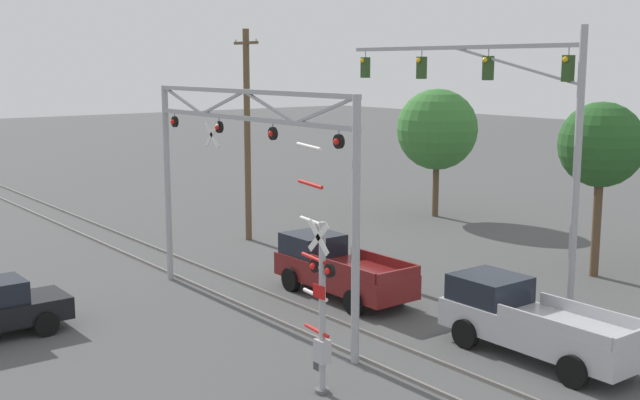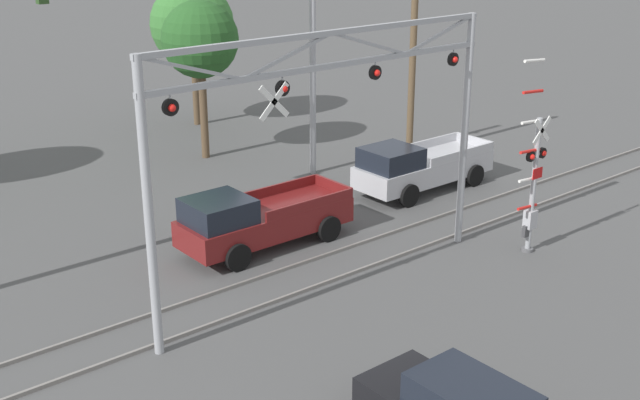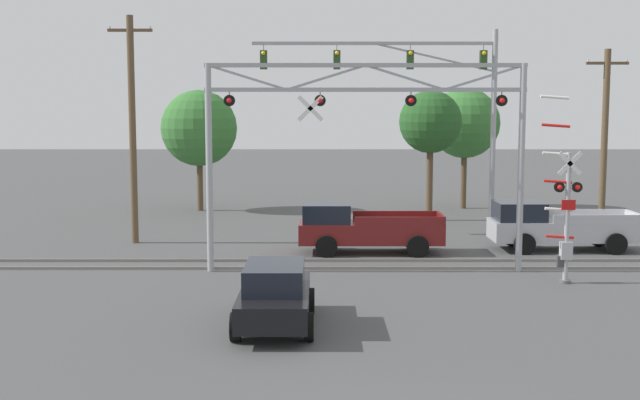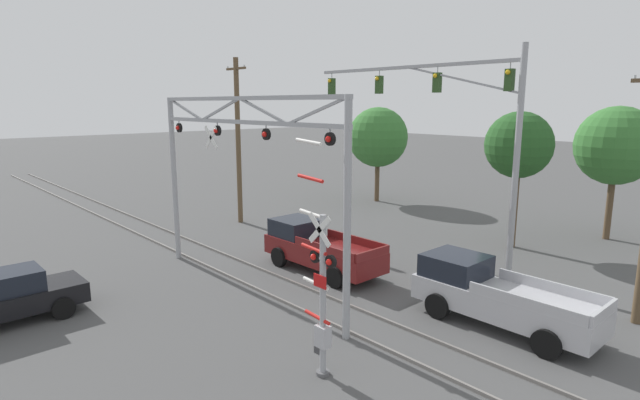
# 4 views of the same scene
# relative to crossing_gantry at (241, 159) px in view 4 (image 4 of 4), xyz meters

# --- Properties ---
(rail_track_near) EXTENTS (80.00, 0.08, 0.10)m
(rail_track_near) POSITION_rel_crossing_gantry_xyz_m (0.01, 0.28, -4.80)
(rail_track_near) COLOR gray
(rail_track_near) RESTS_ON ground_plane
(rail_track_far) EXTENTS (80.00, 0.08, 0.10)m
(rail_track_far) POSITION_rel_crossing_gantry_xyz_m (0.01, 1.72, -4.80)
(rail_track_far) COLOR gray
(rail_track_far) RESTS_ON ground_plane
(crossing_gantry) EXTENTS (10.74, 0.27, 7.03)m
(crossing_gantry) POSITION_rel_crossing_gantry_xyz_m (0.00, 0.00, 0.00)
(crossing_gantry) COLOR #9EA0A5
(crossing_gantry) RESTS_ON ground_plane
(crossing_signal_mast) EXTENTS (1.40, 0.35, 5.95)m
(crossing_signal_mast) POSITION_rel_crossing_gantry_xyz_m (6.24, -1.88, -2.71)
(crossing_signal_mast) COLOR #9EA0A5
(crossing_signal_mast) RESTS_ON ground_plane
(traffic_signal_span) EXTENTS (10.64, 0.39, 8.95)m
(traffic_signal_span) POSITION_rel_crossing_gantry_xyz_m (3.52, 8.20, 1.36)
(traffic_signal_span) COLOR #9EA0A5
(traffic_signal_span) RESTS_ON ground_plane
(pickup_truck_lead) EXTENTS (5.51, 2.14, 1.92)m
(pickup_truck_lead) POSITION_rel_crossing_gantry_xyz_m (0.13, 3.54, -3.91)
(pickup_truck_lead) COLOR maroon
(pickup_truck_lead) RESTS_ON ground_plane
(pickup_truck_following) EXTENTS (5.62, 2.14, 1.92)m
(pickup_truck_following) POSITION_rel_crossing_gantry_xyz_m (7.70, 4.10, -3.91)
(pickup_truck_following) COLOR #B7B7BC
(pickup_truck_following) RESTS_ON ground_plane
(sedan_waiting) EXTENTS (1.98, 4.33, 1.65)m
(sedan_waiting) POSITION_rel_crossing_gantry_xyz_m (-2.65, -7.07, -4.01)
(sedan_waiting) COLOR black
(sedan_waiting) RESTS_ON ground_plane
(utility_pole_left) EXTENTS (1.80, 0.28, 9.28)m
(utility_pole_left) POSITION_rel_crossing_gantry_xyz_m (-9.18, 5.90, -0.07)
(utility_pole_left) COLOR brown
(utility_pole_left) RESTS_ON ground_plane
(background_tree_beyond_span) EXTENTS (3.88, 3.88, 6.69)m
(background_tree_beyond_span) POSITION_rel_crossing_gantry_xyz_m (6.52, 17.61, -0.12)
(background_tree_beyond_span) COLOR brown
(background_tree_beyond_span) RESTS_ON ground_plane
(background_tree_far_left_verge) EXTENTS (4.13, 4.13, 6.57)m
(background_tree_far_left_verge) POSITION_rel_crossing_gantry_xyz_m (-8.06, 16.59, -0.36)
(background_tree_far_left_verge) COLOR brown
(background_tree_far_left_verge) RESTS_ON ground_plane
(background_tree_far_right_verge) EXTENTS (3.10, 3.10, 6.45)m
(background_tree_far_right_verge) POSITION_rel_crossing_gantry_xyz_m (3.94, 12.70, 0.01)
(background_tree_far_right_verge) COLOR brown
(background_tree_far_right_verge) RESTS_ON ground_plane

